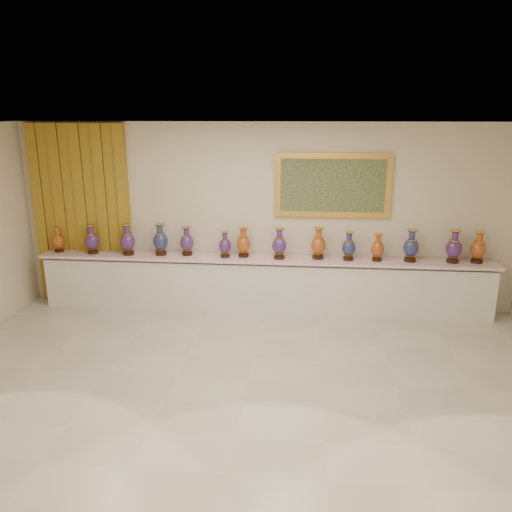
{
  "coord_description": "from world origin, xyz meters",
  "views": [
    {
      "loc": [
        0.62,
        -5.38,
        3.13
      ],
      "look_at": [
        -0.06,
        1.7,
        1.08
      ],
      "focal_mm": 35.0,
      "sensor_mm": 36.0,
      "label": 1
    }
  ],
  "objects": [
    {
      "name": "label_card",
      "position": [
        -0.97,
        2.13,
        0.9
      ],
      "size": [
        0.1,
        0.06,
        0.0
      ],
      "primitive_type": "cube",
      "color": "white",
      "rests_on": "counter"
    },
    {
      "name": "vase_3",
      "position": [
        -1.67,
        2.25,
        1.13
      ],
      "size": [
        0.3,
        0.3,
        0.52
      ],
      "rotation": [
        0.0,
        0.0,
        -0.27
      ],
      "color": "black",
      "rests_on": "counter"
    },
    {
      "name": "vase_7",
      "position": [
        0.26,
        2.21,
        1.12
      ],
      "size": [
        0.25,
        0.25,
        0.49
      ],
      "rotation": [
        0.0,
        0.0,
        -0.11
      ],
      "color": "black",
      "rests_on": "counter"
    },
    {
      "name": "vase_12",
      "position": [
        2.94,
        2.26,
        1.13
      ],
      "size": [
        0.3,
        0.3,
        0.52
      ],
      "rotation": [
        0.0,
        0.0,
        0.29
      ],
      "color": "black",
      "rests_on": "counter"
    },
    {
      "name": "room",
      "position": [
        -2.37,
        2.44,
        1.59
      ],
      "size": [
        8.0,
        8.0,
        8.0
      ],
      "color": "beige",
      "rests_on": "ground"
    },
    {
      "name": "vase_2",
      "position": [
        -2.2,
        2.21,
        1.13
      ],
      "size": [
        0.24,
        0.24,
        0.51
      ],
      "rotation": [
        0.0,
        0.0,
        0.04
      ],
      "color": "black",
      "rests_on": "counter"
    },
    {
      "name": "vase_6",
      "position": [
        -0.32,
        2.27,
        1.12
      ],
      "size": [
        0.28,
        0.28,
        0.48
      ],
      "rotation": [
        0.0,
        0.0,
        0.32
      ],
      "color": "black",
      "rests_on": "counter"
    },
    {
      "name": "ground",
      "position": [
        0.0,
        0.0,
        0.0
      ],
      "size": [
        8.0,
        8.0,
        0.0
      ],
      "primitive_type": "plane",
      "color": "beige",
      "rests_on": "ground"
    },
    {
      "name": "vase_4",
      "position": [
        -1.25,
        2.28,
        1.11
      ],
      "size": [
        0.29,
        0.29,
        0.47
      ],
      "rotation": [
        0.0,
        0.0,
        -0.4
      ],
      "color": "black",
      "rests_on": "counter"
    },
    {
      "name": "vase_8",
      "position": [
        0.87,
        2.27,
        1.13
      ],
      "size": [
        0.29,
        0.29,
        0.5
      ],
      "rotation": [
        0.0,
        0.0,
        -0.3
      ],
      "color": "black",
      "rests_on": "counter"
    },
    {
      "name": "vase_1",
      "position": [
        -2.81,
        2.23,
        1.11
      ],
      "size": [
        0.23,
        0.23,
        0.48
      ],
      "rotation": [
        0.0,
        0.0,
        -0.03
      ],
      "color": "black",
      "rests_on": "counter"
    },
    {
      "name": "vase_9",
      "position": [
        1.34,
        2.24,
        1.1
      ],
      "size": [
        0.25,
        0.25,
        0.46
      ],
      "rotation": [
        0.0,
        0.0,
        0.23
      ],
      "color": "black",
      "rests_on": "counter"
    },
    {
      "name": "vase_11",
      "position": [
        2.29,
        2.26,
        1.13
      ],
      "size": [
        0.26,
        0.26,
        0.51
      ],
      "rotation": [
        0.0,
        0.0,
        -0.09
      ],
      "color": "black",
      "rests_on": "counter"
    },
    {
      "name": "vase_0",
      "position": [
        -3.41,
        2.26,
        1.08
      ],
      "size": [
        0.21,
        0.21,
        0.41
      ],
      "rotation": [
        0.0,
        0.0,
        0.12
      ],
      "color": "black",
      "rests_on": "counter"
    },
    {
      "name": "vase_13",
      "position": [
        3.31,
        2.29,
        1.12
      ],
      "size": [
        0.28,
        0.28,
        0.5
      ],
      "rotation": [
        0.0,
        0.0,
        -0.22
      ],
      "color": "black",
      "rests_on": "counter"
    },
    {
      "name": "vase_10",
      "position": [
        1.79,
        2.24,
        1.09
      ],
      "size": [
        0.21,
        0.21,
        0.43
      ],
      "rotation": [
        0.0,
        0.0,
        0.06
      ],
      "color": "black",
      "rests_on": "counter"
    },
    {
      "name": "vase_5",
      "position": [
        -0.61,
        2.21,
        1.09
      ],
      "size": [
        0.23,
        0.23,
        0.42
      ],
      "rotation": [
        0.0,
        0.0,
        0.19
      ],
      "color": "black",
      "rests_on": "counter"
    },
    {
      "name": "counter",
      "position": [
        0.0,
        2.27,
        0.44
      ],
      "size": [
        7.28,
        0.48,
        0.9
      ],
      "color": "white",
      "rests_on": "ground"
    }
  ]
}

